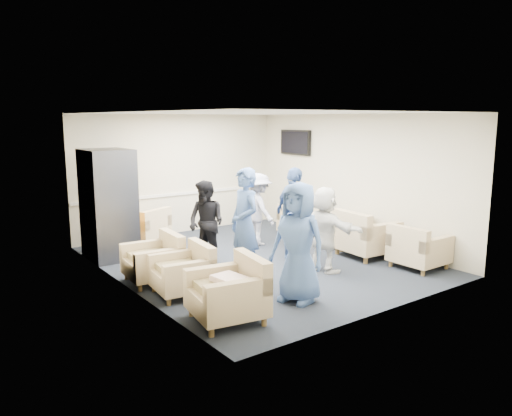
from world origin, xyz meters
TOP-DOWN VIEW (x-y plane):
  - floor at (0.00, 0.00)m, footprint 6.00×6.00m
  - ceiling at (0.00, 0.00)m, footprint 6.00×6.00m
  - back_wall at (0.00, 3.00)m, footprint 5.00×0.02m
  - front_wall at (0.00, -3.00)m, footprint 5.00×0.02m
  - left_wall at (-2.50, 0.00)m, footprint 0.02×6.00m
  - right_wall at (2.50, 0.00)m, footprint 0.02×6.00m
  - chair_rail at (0.00, 2.98)m, footprint 4.98×0.04m
  - tv at (2.44, 1.80)m, footprint 0.10×1.00m
  - armchair_left_near at (-1.89, -2.01)m, footprint 1.02×1.02m
  - armchair_left_mid at (-1.91, -0.78)m, footprint 0.89×0.89m
  - armchair_left_far at (-2.00, 0.03)m, footprint 0.88×0.88m
  - armchair_right_near at (2.00, -2.02)m, footprint 0.83×0.83m
  - armchair_right_midnear at (1.84, -0.94)m, footprint 1.01×1.01m
  - armchair_right_midfar at (2.00, -0.13)m, footprint 0.79×0.79m
  - armchair_right_far at (1.91, 1.06)m, footprint 0.79×0.79m
  - armchair_corner at (-1.13, 2.37)m, footprint 1.09×1.09m
  - vending_machine at (-2.09, 1.83)m, footprint 0.83×0.97m
  - backpack at (-1.24, -0.07)m, footprint 0.33×0.28m
  - pillow at (-1.91, -2.00)m, footprint 0.38×0.47m
  - person_front_left at (-0.74, -2.00)m, footprint 0.78×0.98m
  - person_mid_left at (-0.76, -0.69)m, footprint 0.50×0.71m
  - person_back_left at (-0.84, 0.39)m, footprint 0.78×0.88m
  - person_back_right at (0.77, 0.99)m, footprint 0.62×1.00m
  - person_mid_right at (0.62, -0.32)m, footprint 0.50×1.04m
  - person_front_right at (0.58, -1.17)m, footprint 0.55×1.40m

SIDE VIEW (x-z plane):
  - floor at x=0.00m, z-range 0.00..0.00m
  - backpack at x=-1.24m, z-range 0.01..0.50m
  - armchair_right_far at x=1.91m, z-range 0.00..0.60m
  - armchair_right_midfar at x=2.00m, z-range 0.00..0.62m
  - armchair_left_mid at x=-1.91m, z-range 0.00..0.64m
  - armchair_corner at x=-1.13m, z-range 0.00..0.66m
  - armchair_left_far at x=-2.00m, z-range 0.00..0.66m
  - armchair_right_near at x=2.00m, z-range 0.00..0.66m
  - armchair_left_near at x=-1.89m, z-range 0.00..0.71m
  - armchair_right_midnear at x=1.84m, z-range 0.00..0.76m
  - pillow at x=-1.91m, z-range 0.47..0.60m
  - person_front_right at x=0.58m, z-range 0.00..1.48m
  - person_back_right at x=0.77m, z-range 0.00..1.50m
  - person_back_left at x=-0.84m, z-range 0.00..1.52m
  - person_mid_right at x=0.62m, z-range 0.00..1.73m
  - person_front_left at x=-0.74m, z-range 0.00..1.74m
  - chair_rail at x=0.00m, z-range 0.87..0.93m
  - person_mid_left at x=-0.76m, z-range 0.00..1.83m
  - vending_machine at x=-2.09m, z-range 0.00..2.05m
  - back_wall at x=0.00m, z-range 0.00..2.70m
  - front_wall at x=0.00m, z-range 0.00..2.70m
  - left_wall at x=-2.50m, z-range 0.00..2.70m
  - right_wall at x=2.50m, z-range 0.00..2.70m
  - tv at x=2.44m, z-range 1.76..2.34m
  - ceiling at x=0.00m, z-range 2.70..2.70m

